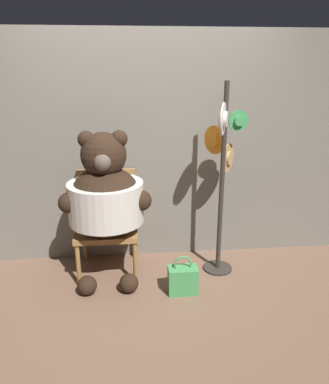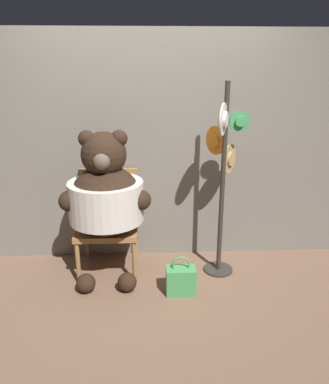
# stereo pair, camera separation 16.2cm
# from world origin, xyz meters

# --- Properties ---
(ground_plane) EXTENTS (14.00, 14.00, 0.00)m
(ground_plane) POSITION_xyz_m (0.00, 0.00, 0.00)
(ground_plane) COLOR brown
(wall_back) EXTENTS (8.00, 0.10, 2.23)m
(wall_back) POSITION_xyz_m (0.00, 0.69, 1.12)
(wall_back) COLOR slate
(wall_back) RESTS_ON ground_plane
(chair) EXTENTS (0.57, 0.56, 0.95)m
(chair) POSITION_xyz_m (-0.40, 0.42, 0.51)
(chair) COLOR #9E703D
(chair) RESTS_ON ground_plane
(teddy_bear) EXTENTS (0.81, 0.72, 1.39)m
(teddy_bear) POSITION_xyz_m (-0.39, 0.24, 0.79)
(teddy_bear) COLOR black
(teddy_bear) RESTS_ON ground_plane
(hat_display_rack) EXTENTS (0.35, 0.46, 1.79)m
(hat_display_rack) POSITION_xyz_m (0.67, 0.27, 1.01)
(hat_display_rack) COLOR #332D28
(hat_display_rack) RESTS_ON ground_plane
(handbag_on_ground) EXTENTS (0.26, 0.15, 0.36)m
(handbag_on_ground) POSITION_xyz_m (0.27, -0.10, 0.13)
(handbag_on_ground) COLOR #479E56
(handbag_on_ground) RESTS_ON ground_plane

